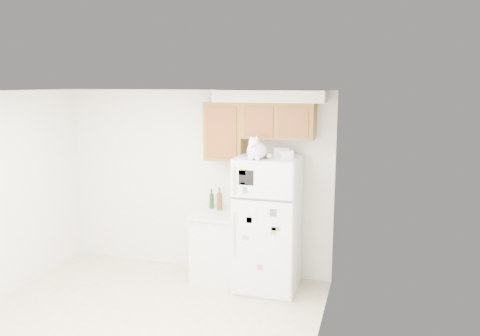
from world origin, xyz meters
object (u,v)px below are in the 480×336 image
at_px(base_counter, 218,246).
at_px(storage_box_back, 281,151).
at_px(bottle_amber, 220,199).
at_px(storage_box_front, 286,154).
at_px(cat, 256,150).
at_px(refrigerator, 268,223).
at_px(bottle_green, 212,199).

xyz_separation_m(base_counter, storage_box_back, (0.81, 0.09, 1.29)).
xyz_separation_m(base_counter, bottle_amber, (-0.02, 0.12, 0.61)).
bearing_deg(storage_box_front, storage_box_back, 96.04).
xyz_separation_m(cat, storage_box_back, (0.22, 0.39, -0.06)).
bearing_deg(refrigerator, bottle_amber, 164.72).
bearing_deg(cat, bottle_green, 147.46).
xyz_separation_m(refrigerator, bottle_amber, (-0.71, 0.19, 0.22)).
relative_size(base_counter, bottle_amber, 2.98).
bearing_deg(storage_box_back, refrigerator, -142.48).
bearing_deg(bottle_green, storage_box_front, -14.01).
height_order(bottle_green, bottle_amber, bottle_amber).
bearing_deg(cat, refrigerator, 67.56).
distance_m(cat, bottle_amber, 1.05).
distance_m(base_counter, bottle_green, 0.63).
height_order(base_counter, storage_box_back, storage_box_back).
relative_size(refrigerator, base_counter, 1.85).
bearing_deg(bottle_amber, bottle_green, 159.35).
relative_size(refrigerator, bottle_amber, 5.51).
bearing_deg(refrigerator, cat, -112.44).
distance_m(storage_box_front, bottle_amber, 1.17).
xyz_separation_m(storage_box_back, bottle_green, (-0.96, 0.08, -0.70)).
distance_m(refrigerator, bottle_amber, 0.77).
bearing_deg(bottle_green, refrigerator, -16.14).
xyz_separation_m(storage_box_front, bottle_green, (-1.06, 0.26, -0.69)).
distance_m(refrigerator, cat, 0.99).
height_order(refrigerator, storage_box_back, storage_box_back).
bearing_deg(refrigerator, storage_box_back, 52.63).
bearing_deg(storage_box_back, bottle_green, 159.89).
bearing_deg(bottle_amber, storage_box_front, -13.04).
xyz_separation_m(refrigerator, cat, (-0.10, -0.23, 0.96)).
distance_m(cat, storage_box_back, 0.45).
height_order(cat, bottle_green, cat).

